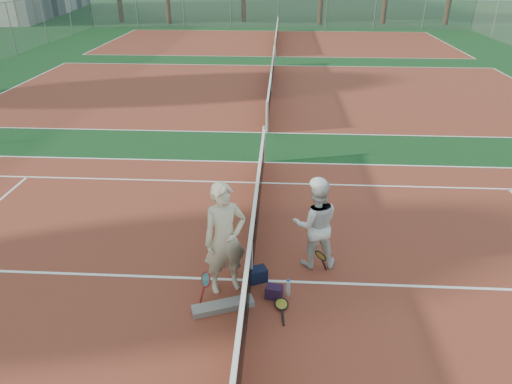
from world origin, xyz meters
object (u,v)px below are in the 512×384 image
(player_a, at_px, (225,239))
(sports_bag_purple, at_px, (274,292))
(net_main, at_px, (251,258))
(sports_bag_navy, at_px, (257,275))
(racket_black_held, at_px, (320,263))
(water_bottle, at_px, (288,288))
(racket_spare, at_px, (281,305))
(racket_red, at_px, (206,287))
(player_b, at_px, (316,224))

(player_a, bearing_deg, sports_bag_purple, -39.89)
(net_main, bearing_deg, sports_bag_navy, 2.66)
(racket_black_held, relative_size, sports_bag_navy, 1.62)
(net_main, height_order, water_bottle, net_main)
(net_main, distance_m, sports_bag_navy, 0.39)
(player_a, xyz_separation_m, sports_bag_purple, (0.86, -0.22, -0.92))
(sports_bag_purple, bearing_deg, player_a, 165.46)
(net_main, bearing_deg, racket_spare, -50.34)
(racket_black_held, xyz_separation_m, racket_spare, (-0.71, -0.93, -0.23))
(sports_bag_purple, distance_m, water_bottle, 0.26)
(racket_red, bearing_deg, net_main, -4.98)
(racket_black_held, bearing_deg, racket_spare, 3.66)
(player_a, xyz_separation_m, sports_bag_navy, (0.54, 0.23, -0.91))
(net_main, xyz_separation_m, racket_spare, (0.56, -0.68, -0.47))
(player_b, relative_size, racket_spare, 2.96)
(net_main, xyz_separation_m, player_a, (-0.43, -0.22, 0.53))
(racket_black_held, distance_m, sports_bag_navy, 1.19)
(player_a, height_order, sports_bag_purple, player_a)
(net_main, height_order, racket_spare, net_main)
(racket_red, xyz_separation_m, sports_bag_purple, (1.16, 0.14, -0.17))
(water_bottle, bearing_deg, sports_bag_navy, 146.54)
(player_a, height_order, water_bottle, player_a)
(racket_spare, bearing_deg, net_main, 34.57)
(racket_red, height_order, sports_bag_purple, racket_red)
(racket_black_held, bearing_deg, sports_bag_purple, -9.51)
(net_main, bearing_deg, racket_black_held, 11.13)
(racket_red, xyz_separation_m, water_bottle, (1.41, 0.22, -0.14))
(net_main, distance_m, racket_spare, 1.00)
(player_b, bearing_deg, racket_black_held, 100.76)
(player_a, distance_m, racket_red, 0.89)
(racket_spare, xyz_separation_m, water_bottle, (0.11, 0.31, 0.11))
(racket_spare, relative_size, water_bottle, 2.00)
(player_a, distance_m, sports_bag_purple, 1.28)
(player_a, bearing_deg, racket_red, -154.76)
(player_a, xyz_separation_m, player_b, (1.60, 0.83, -0.15))
(net_main, bearing_deg, racket_red, -141.14)
(sports_bag_navy, xyz_separation_m, sports_bag_purple, (0.32, -0.45, -0.02))
(racket_red, distance_m, sports_bag_navy, 1.05)
(player_b, bearing_deg, net_main, 22.08)
(player_a, relative_size, racket_black_held, 3.78)
(water_bottle, bearing_deg, sports_bag_purple, -161.70)
(net_main, relative_size, racket_black_held, 19.94)
(player_b, distance_m, water_bottle, 1.32)
(sports_bag_navy, bearing_deg, racket_red, -144.77)
(racket_red, bearing_deg, racket_spare, -47.78)
(racket_black_held, distance_m, water_bottle, 0.87)
(net_main, bearing_deg, water_bottle, -28.57)
(net_main, distance_m, player_b, 1.37)
(sports_bag_purple, bearing_deg, racket_red, -172.95)
(net_main, xyz_separation_m, sports_bag_navy, (0.11, 0.01, -0.38))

